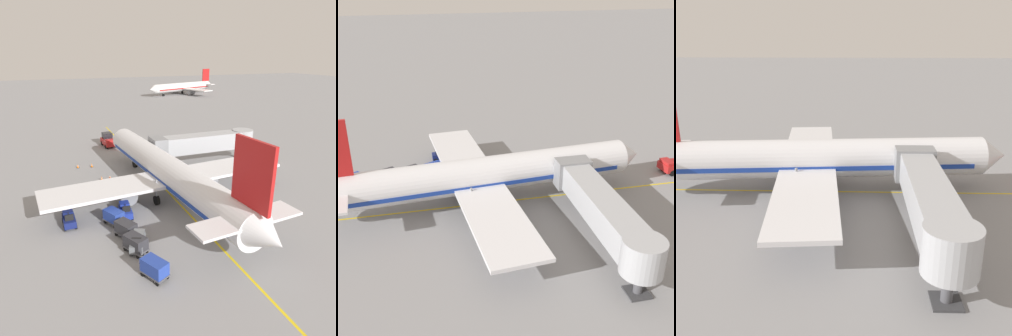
{
  "view_description": "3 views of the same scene",
  "coord_description": "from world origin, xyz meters",
  "views": [
    {
      "loc": [
        -13.52,
        -34.88,
        16.67
      ],
      "look_at": [
        -0.13,
        -0.94,
        3.39
      ],
      "focal_mm": 33.76,
      "sensor_mm": 36.0,
      "label": 1
    },
    {
      "loc": [
        40.05,
        -8.12,
        23.2
      ],
      "look_at": [
        -0.06,
        0.99,
        3.94
      ],
      "focal_mm": 46.54,
      "sensor_mm": 36.0,
      "label": 2
    },
    {
      "loc": [
        35.57,
        2.4,
        14.92
      ],
      "look_at": [
        1.88,
        1.32,
        3.12
      ],
      "focal_mm": 42.08,
      "sensor_mm": 36.0,
      "label": 3
    }
  ],
  "objects": [
    {
      "name": "ground_plane",
      "position": [
        0.0,
        0.0,
        0.0
      ],
      "size": [
        400.0,
        400.0,
        0.0
      ],
      "primitive_type": "plane",
      "color": "gray"
    },
    {
      "name": "gate_lead_in_line",
      "position": [
        0.0,
        0.0,
        0.0
      ],
      "size": [
        0.24,
        80.0,
        0.01
      ],
      "primitive_type": "cube",
      "color": "gold",
      "rests_on": "ground"
    },
    {
      "name": "parked_airliner",
      "position": [
        -0.39,
        -1.51,
        3.19
      ],
      "size": [
        30.34,
        37.35,
        10.63
      ],
      "color": "silver",
      "rests_on": "ground"
    },
    {
      "name": "jet_bridge",
      "position": [
        9.35,
        7.7,
        3.46
      ],
      "size": [
        17.45,
        3.5,
        4.98
      ],
      "color": "#A8AAAF",
      "rests_on": "ground"
    },
    {
      "name": "pushback_tractor",
      "position": [
        -2.69,
        23.43,
        1.1
      ],
      "size": [
        2.56,
        4.57,
        2.4
      ],
      "color": "#B21E1E",
      "rests_on": "ground"
    },
    {
      "name": "baggage_tug_lead",
      "position": [
        -6.65,
        -4.93,
        0.71
      ],
      "size": [
        1.44,
        2.58,
        1.62
      ],
      "color": "#1E339E",
      "rests_on": "ground"
    },
    {
      "name": "baggage_tug_trailing",
      "position": [
        -7.08,
        -11.2,
        0.71
      ],
      "size": [
        2.12,
        2.77,
        1.62
      ],
      "color": "slate",
      "rests_on": "ground"
    },
    {
      "name": "baggage_tug_spare",
      "position": [
        -12.49,
        -4.66,
        0.71
      ],
      "size": [
        1.33,
        2.53,
        1.62
      ],
      "color": "navy",
      "rests_on": "ground"
    },
    {
      "name": "baggage_cart_front",
      "position": [
        -8.15,
        -6.08,
        0.95
      ],
      "size": [
        2.13,
        2.91,
        1.58
      ],
      "color": "#4C4C51",
      "rests_on": "ground"
    },
    {
      "name": "baggage_cart_second_in_train",
      "position": [
        -7.6,
        -8.88,
        0.95
      ],
      "size": [
        2.13,
        2.91,
        1.58
      ],
      "color": "#4C4C51",
      "rests_on": "ground"
    },
    {
      "name": "baggage_cart_third_in_train",
      "position": [
        -7.41,
        -11.58,
        0.95
      ],
      "size": [
        2.13,
        2.91,
        1.58
      ],
      "color": "#4C4C51",
      "rests_on": "ground"
    },
    {
      "name": "baggage_cart_tail_end",
      "position": [
        -6.98,
        -15.44,
        0.95
      ],
      "size": [
        2.13,
        2.91,
        1.58
      ],
      "color": "#4C4C51",
      "rests_on": "ground"
    },
    {
      "name": "ground_crew_wing_walker",
      "position": [
        -6.59,
        3.26,
        0.95
      ],
      "size": [
        0.29,
        0.73,
        1.69
      ],
      "color": "#232328",
      "rests_on": "ground"
    },
    {
      "name": "safety_cone_nose_left",
      "position": [
        -9.67,
        12.87,
        0.29
      ],
      "size": [
        0.36,
        0.36,
        0.59
      ],
      "color": "black",
      "rests_on": "ground"
    },
    {
      "name": "safety_cone_nose_right",
      "position": [
        -7.14,
        6.45,
        0.29
      ],
      "size": [
        0.36,
        0.36,
        0.59
      ],
      "color": "black",
      "rests_on": "ground"
    },
    {
      "name": "safety_cone_wing_tip",
      "position": [
        -7.59,
        12.49,
        0.29
      ],
      "size": [
        0.36,
        0.36,
        0.59
      ],
      "color": "black",
      "rests_on": "ground"
    },
    {
      "name": "distant_taxiing_airliner",
      "position": [
        43.6,
        92.39,
        3.03
      ],
      "size": [
        34.49,
        28.57,
        10.1
      ],
      "color": "white",
      "rests_on": "ground"
    }
  ]
}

